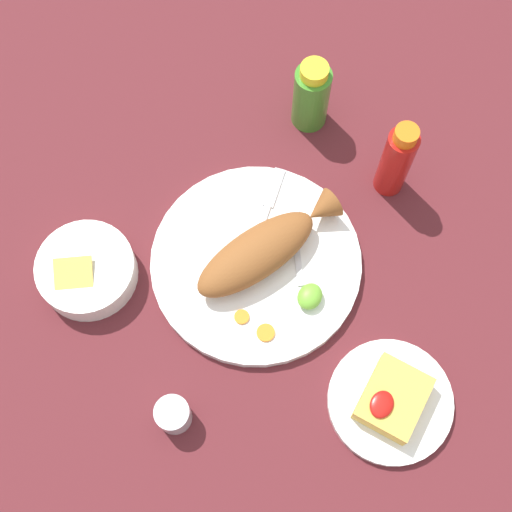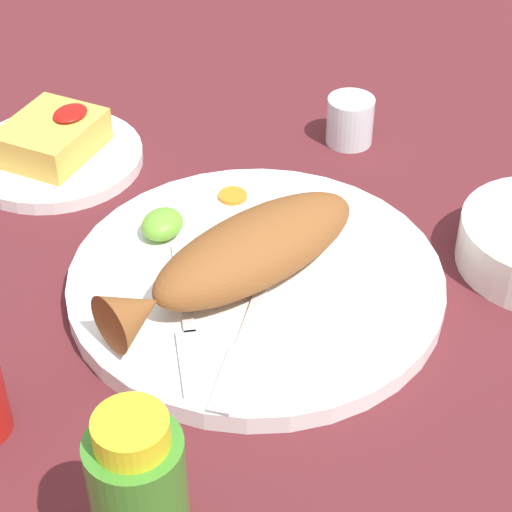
{
  "view_description": "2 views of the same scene",
  "coord_description": "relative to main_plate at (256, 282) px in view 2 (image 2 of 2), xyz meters",
  "views": [
    {
      "loc": [
        0.34,
        0.19,
        1.05
      ],
      "look_at": [
        0.0,
        0.0,
        0.04
      ],
      "focal_mm": 50.0,
      "sensor_mm": 36.0,
      "label": 1
    },
    {
      "loc": [
        -0.56,
        -0.26,
        0.54
      ],
      "look_at": [
        0.0,
        0.0,
        0.04
      ],
      "focal_mm": 65.0,
      "sensor_mm": 36.0,
      "label": 2
    }
  ],
  "objects": [
    {
      "name": "ground_plane",
      "position": [
        0.0,
        0.0,
        -0.01
      ],
      "size": [
        4.0,
        4.0,
        0.0
      ],
      "primitive_type": "plane",
      "color": "#561E23"
    },
    {
      "name": "main_plate",
      "position": [
        0.0,
        0.0,
        0.0
      ],
      "size": [
        0.33,
        0.33,
        0.02
      ],
      "primitive_type": "cylinder",
      "color": "white",
      "rests_on": "ground_plane"
    },
    {
      "name": "fried_fish",
      "position": [
        -0.01,
        0.01,
        0.04
      ],
      "size": [
        0.26,
        0.17,
        0.06
      ],
      "rotation": [
        0.0,
        0.0,
        -0.44
      ],
      "color": "brown",
      "rests_on": "main_plate"
    },
    {
      "name": "fork_near",
      "position": [
        -0.08,
        -0.03,
        0.01
      ],
      "size": [
        0.18,
        0.05,
        0.0
      ],
      "rotation": [
        0.0,
        0.0,
        3.34
      ],
      "color": "silver",
      "rests_on": "main_plate"
    },
    {
      "name": "fork_far",
      "position": [
        -0.08,
        0.02,
        0.01
      ],
      "size": [
        0.16,
        0.12,
        0.0
      ],
      "rotation": [
        0.0,
        0.0,
        3.74
      ],
      "color": "silver",
      "rests_on": "main_plate"
    },
    {
      "name": "carrot_slice_near",
      "position": [
        0.09,
        0.03,
        0.01
      ],
      "size": [
        0.02,
        0.02,
        0.0
      ],
      "primitive_type": "cylinder",
      "color": "orange",
      "rests_on": "main_plate"
    },
    {
      "name": "carrot_slice_mid",
      "position": [
        0.09,
        0.07,
        0.01
      ],
      "size": [
        0.03,
        0.03,
        0.0
      ],
      "primitive_type": "cylinder",
      "color": "orange",
      "rests_on": "main_plate"
    },
    {
      "name": "lime_wedge_main",
      "position": [
        0.01,
        0.1,
        0.02
      ],
      "size": [
        0.04,
        0.04,
        0.02
      ],
      "primitive_type": "ellipsoid",
      "color": "#6BB233",
      "rests_on": "main_plate"
    },
    {
      "name": "hot_sauce_bottle_green",
      "position": [
        -0.28,
        -0.05,
        0.06
      ],
      "size": [
        0.06,
        0.06,
        0.14
      ],
      "color": "#3D8428",
      "rests_on": "ground_plane"
    },
    {
      "name": "salt_cup",
      "position": [
        0.26,
        0.01,
        0.01
      ],
      "size": [
        0.05,
        0.05,
        0.05
      ],
      "color": "silver",
      "rests_on": "ground_plane"
    },
    {
      "name": "side_plate_fries",
      "position": [
        0.09,
        0.28,
        -0.0
      ],
      "size": [
        0.18,
        0.18,
        0.01
      ],
      "primitive_type": "cylinder",
      "color": "white",
      "rests_on": "ground_plane"
    },
    {
      "name": "fries_pile",
      "position": [
        0.09,
        0.27,
        0.02
      ],
      "size": [
        0.1,
        0.08,
        0.04
      ],
      "color": "gold",
      "rests_on": "side_plate_fries"
    }
  ]
}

